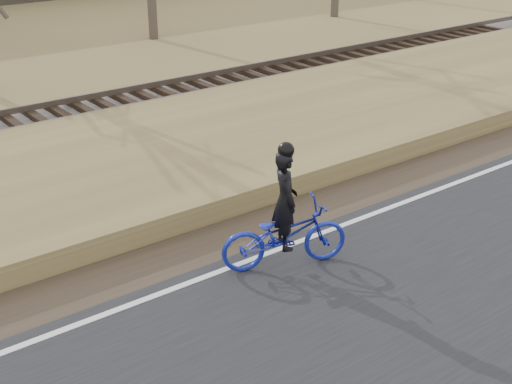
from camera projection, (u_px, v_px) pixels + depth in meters
ground at (294, 254)px, 12.14m from camera, size 120.00×120.00×0.00m
road at (405, 319)px, 10.31m from camera, size 120.00×6.00×0.06m
edge_line at (286, 246)px, 12.26m from camera, size 120.00×0.12×0.01m
shoulder at (252, 228)px, 13.00m from camera, size 120.00×1.60×0.04m
embankment at (167, 168)px, 15.10m from camera, size 120.00×5.00×0.44m
ballast at (89, 123)px, 17.86m from camera, size 120.00×3.00×0.45m
railroad at (88, 111)px, 17.73m from camera, size 120.00×2.40×0.29m
cyclist at (285, 228)px, 11.41m from camera, size 2.21×1.44×2.14m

